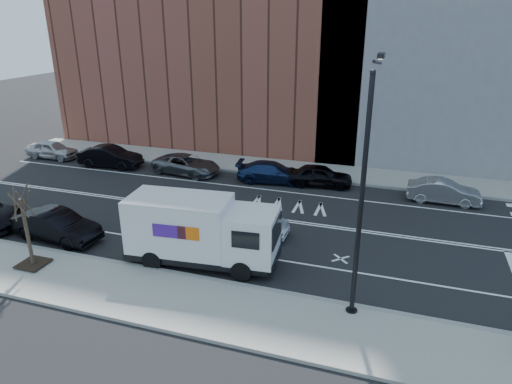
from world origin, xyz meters
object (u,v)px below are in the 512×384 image
Objects in this scene: far_parked_a at (52,150)px; driving_sedan at (249,222)px; fedex_van at (201,230)px; far_parked_b at (110,157)px.

far_parked_a is 1.02× the size of driving_sedan.
fedex_van reaches higher than driving_sedan.
far_parked_b reaches higher than driving_sedan.
far_parked_a is at bearing 142.64° from fedex_van.
fedex_van is 1.70× the size of far_parked_a.
far_parked_b is (5.67, -0.44, 0.07)m from far_parked_a.
far_parked_b is 15.45m from driving_sedan.
far_parked_b is at bearing -94.72° from far_parked_a.
driving_sedan is (19.18, -7.92, -0.03)m from far_parked_a.
fedex_van reaches higher than far_parked_b.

